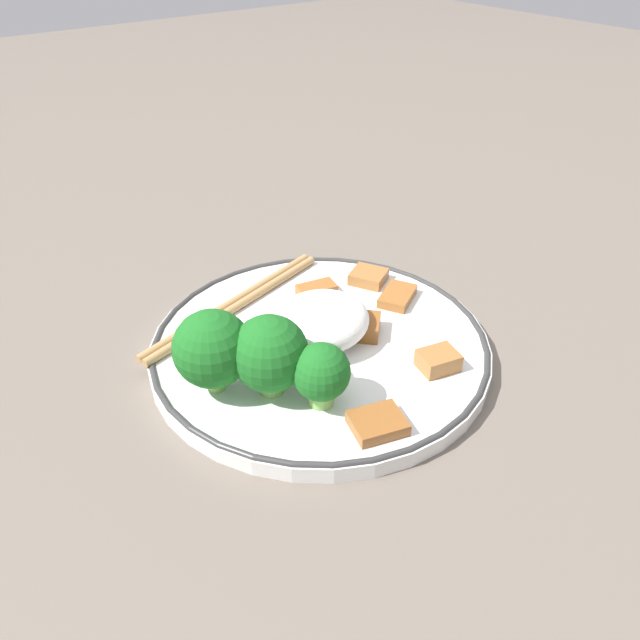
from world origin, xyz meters
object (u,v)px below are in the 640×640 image
at_px(plate, 320,345).
at_px(broccoli_back_center, 270,354).
at_px(broccoli_back_left, 209,346).
at_px(chopsticks, 235,304).
at_px(broccoli_back_right, 321,373).

distance_m(plate, broccoli_back_center, 0.08).
xyz_separation_m(broccoli_back_left, chopsticks, (-0.06, -0.08, -0.03)).
distance_m(broccoli_back_left, chopsticks, 0.11).
bearing_deg(chopsticks, plate, 109.58).
bearing_deg(broccoli_back_right, broccoli_back_center, -56.82).
xyz_separation_m(plate, broccoli_back_left, (0.09, -0.00, 0.04)).
xyz_separation_m(plate, broccoli_back_center, (0.06, 0.03, 0.04)).
distance_m(broccoli_back_left, broccoli_back_right, 0.08).
bearing_deg(chopsticks, broccoli_back_right, 84.10).
relative_size(broccoli_back_center, broccoli_back_right, 1.27).
bearing_deg(broccoli_back_center, broccoli_back_right, 123.18).
xyz_separation_m(broccoli_back_left, broccoli_back_center, (-0.03, 0.03, -0.00)).
height_order(plate, broccoli_back_right, broccoli_back_right).
bearing_deg(broccoli_back_right, chopsticks, -95.90).
height_order(plate, broccoli_back_center, broccoli_back_center).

